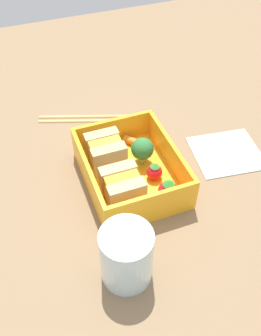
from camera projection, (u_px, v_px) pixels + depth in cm
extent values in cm
cube|color=#85694A|center=(130.00, 184.00, 59.36)|extent=(120.00, 120.00, 2.00)
cube|color=#FBA81E|center=(130.00, 177.00, 58.20)|extent=(17.25, 13.71, 1.20)
cube|color=#FBA81E|center=(88.00, 176.00, 54.53)|extent=(17.25, 0.60, 4.56)
cube|color=#FBA81E|center=(170.00, 154.00, 57.72)|extent=(17.25, 0.60, 4.56)
cube|color=#FBA81E|center=(152.00, 205.00, 50.73)|extent=(0.60, 12.51, 4.56)
cube|color=#FBA81E|center=(113.00, 131.00, 61.52)|extent=(0.60, 12.51, 4.56)
cube|color=tan|center=(127.00, 197.00, 51.74)|extent=(1.84, 5.36, 4.67)
cube|color=orange|center=(122.00, 187.00, 52.93)|extent=(1.84, 4.93, 4.30)
cube|color=tan|center=(118.00, 178.00, 54.13)|extent=(1.84, 5.36, 4.67)
cube|color=tan|center=(109.00, 160.00, 56.75)|extent=(1.84, 5.36, 4.67)
cube|color=yellow|center=(106.00, 152.00, 57.94)|extent=(1.84, 4.93, 4.30)
cube|color=tan|center=(102.00, 144.00, 59.13)|extent=(1.84, 5.36, 4.67)
sphere|color=red|center=(168.00, 191.00, 53.58)|extent=(2.92, 2.92, 2.92)
cone|color=#2F882C|center=(169.00, 183.00, 52.30)|extent=(1.75, 1.75, 0.60)
sphere|color=red|center=(154.00, 172.00, 56.50)|extent=(2.41, 2.41, 2.41)
cone|color=#42953E|center=(155.00, 165.00, 55.41)|extent=(1.44, 1.44, 0.60)
cylinder|color=#84C16E|center=(142.00, 158.00, 59.18)|extent=(1.13, 1.13, 1.57)
sphere|color=#337637|center=(142.00, 149.00, 57.73)|extent=(3.52, 3.52, 3.52)
cylinder|color=orange|center=(138.00, 143.00, 61.77)|extent=(4.78, 4.23, 1.32)
cylinder|color=tan|center=(91.00, 120.00, 68.41)|extent=(7.01, 18.26, 0.70)
cylinder|color=tan|center=(91.00, 116.00, 69.30)|extent=(7.01, 18.26, 0.70)
cylinder|color=silver|center=(126.00, 256.00, 44.61)|extent=(6.44, 6.44, 8.29)
cube|color=silver|center=(226.00, 151.00, 62.86)|extent=(11.48, 12.36, 0.40)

